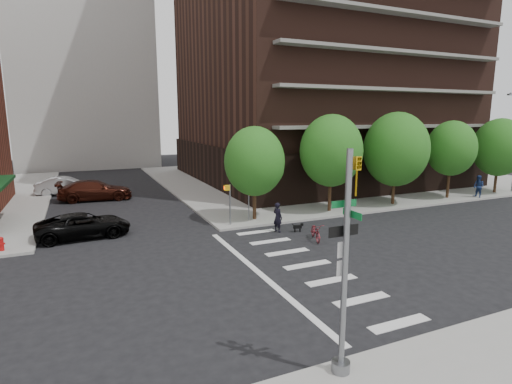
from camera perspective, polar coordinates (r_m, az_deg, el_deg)
name	(u,v)px	position (r m, az deg, el deg)	size (l,w,h in m)	color
ground	(249,275)	(18.10, -0.99, -11.77)	(120.00, 120.00, 0.00)	black
sidewalk_ne	(331,176)	(47.86, 10.71, 2.24)	(39.00, 33.00, 0.15)	gray
crosswalk	(293,267)	(19.00, 5.26, -10.68)	(3.85, 13.00, 0.01)	silver
tree_a	(254,161)	(26.28, -0.22, 4.39)	(4.00, 4.00, 5.90)	#301E11
tree_b	(331,151)	(29.16, 10.69, 5.81)	(4.50, 4.50, 6.65)	#301E11
tree_c	(396,149)	(32.94, 19.36, 5.76)	(5.00, 5.00, 6.80)	#301E11
tree_d	(451,148)	(37.30, 26.13, 5.62)	(4.00, 4.00, 6.20)	#301E11
tree_e	(499,147)	(42.07, 31.42, 5.46)	(4.50, 4.50, 6.35)	#301E11
traffic_signal	(345,282)	(10.81, 12.62, -12.47)	(0.90, 0.75, 6.00)	slate
pedestrian_signal	(234,198)	(25.46, -3.16, -0.82)	(2.18, 0.67, 2.60)	slate
fire_hydrant	(1,243)	(24.40, -32.60, -6.17)	(0.24, 0.24, 0.73)	#A50C0C
parked_car_black	(84,225)	(25.29, -23.40, -4.40)	(5.19, 2.39, 1.44)	black
parked_car_maroon	(95,190)	(36.23, -21.99, 0.24)	(5.89, 2.39, 1.71)	#39150D
parked_car_silver	(66,186)	(39.86, -25.52, 0.81)	(4.97, 1.73, 1.64)	#AAAEB1
scooter	(316,231)	(23.06, 8.54, -5.60)	(0.66, 1.91, 1.00)	maroon
dog_walker	(278,217)	(24.33, 3.12, -3.62)	(0.44, 0.67, 1.83)	black
dog	(298,227)	(24.56, 6.03, -4.95)	(0.63, 0.27, 0.52)	black
pedestrian_far	(479,186)	(38.97, 29.20, 0.70)	(0.72, 0.92, 1.89)	navy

